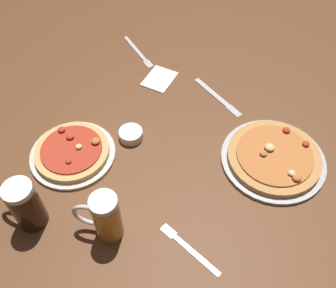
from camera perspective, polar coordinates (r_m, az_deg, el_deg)
name	(u,v)px	position (r m, az deg, el deg)	size (l,w,h in m)	color
ground_plane	(168,151)	(1.22, 0.00, -1.02)	(2.40, 2.40, 0.03)	brown
pizza_plate_near	(72,152)	(1.22, -14.35, -1.21)	(0.27, 0.27, 0.05)	silver
pizza_plate_far	(274,158)	(1.21, 15.80, -2.00)	(0.33, 0.33, 0.05)	#B2B2B7
beer_mug_dark	(25,205)	(1.07, -21.01, -8.62)	(0.14, 0.08, 0.17)	black
beer_mug_amber	(105,217)	(1.00, -9.56, -10.92)	(0.13, 0.07, 0.17)	#B27A23
ramekin_sauce	(131,134)	(1.23, -5.67, 1.46)	(0.08, 0.08, 0.03)	white
napkin_folded	(160,79)	(1.44, -1.30, 9.94)	(0.10, 0.13, 0.01)	white
fork_left	(188,248)	(1.04, 3.10, -15.53)	(0.20, 0.07, 0.01)	silver
knife_right	(218,97)	(1.38, 7.56, 7.15)	(0.23, 0.11, 0.01)	silver
fork_spare	(138,52)	(1.57, -4.53, 13.81)	(0.20, 0.13, 0.01)	silver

